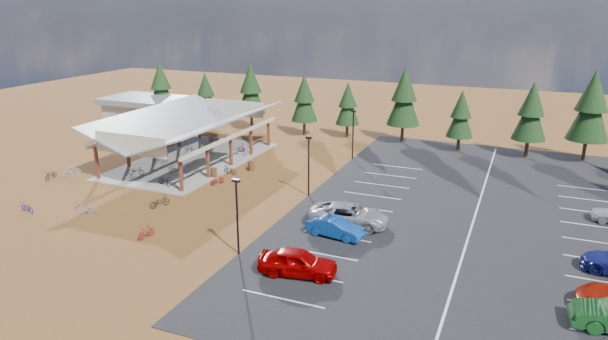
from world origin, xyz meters
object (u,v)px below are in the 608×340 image
(bike_10, at_px, (27,207))
(bike_15, at_px, (217,180))
(bike_7, at_px, (245,148))
(bike_5, at_px, (177,168))
(bike_2, at_px, (190,149))
(bike_13, at_px, (85,208))
(car_2, at_px, (349,215))
(bike_0, at_px, (136,171))
(bike_4, at_px, (165,181))
(bike_12, at_px, (159,201))
(bike_11, at_px, (146,232))
(car_0, at_px, (298,262))
(bike_pavilion, at_px, (190,125))
(bike_3, at_px, (215,138))
(car_1, at_px, (335,227))
(bike_6, at_px, (240,151))
(lamp_post_1, at_px, (309,162))
(bike_16, at_px, (230,170))
(lamp_post_2, at_px, (353,131))
(bike_1, at_px, (160,153))
(trash_bin_0, at_px, (214,173))
(outbuilding, at_px, (148,112))
(lamp_post_0, at_px, (237,211))
(bike_9, at_px, (71,170))
(bike_8, at_px, (51,175))

(bike_10, height_order, bike_15, bike_15)
(bike_7, bearing_deg, bike_5, 148.46)
(bike_2, bearing_deg, bike_13, -157.35)
(bike_15, height_order, car_2, car_2)
(bike_0, height_order, bike_4, bike_4)
(bike_10, xyz_separation_m, bike_13, (4.39, 1.51, 0.04))
(bike_13, bearing_deg, bike_12, 117.32)
(bike_11, bearing_deg, car_0, 7.95)
(bike_pavilion, relative_size, bike_10, 12.24)
(bike_3, height_order, bike_4, bike_3)
(bike_12, height_order, car_1, car_1)
(bike_2, relative_size, bike_7, 0.92)
(car_0, bearing_deg, bike_5, 43.94)
(bike_6, bearing_deg, car_1, -125.70)
(car_2, bearing_deg, lamp_post_1, 39.60)
(bike_pavilion, xyz_separation_m, car_1, (19.89, -12.03, -3.11))
(bike_3, distance_m, bike_16, 12.27)
(lamp_post_2, relative_size, bike_1, 2.80)
(bike_4, distance_m, car_0, 20.16)
(trash_bin_0, bearing_deg, bike_1, 159.26)
(trash_bin_0, bearing_deg, bike_3, 121.51)
(bike_10, xyz_separation_m, bike_15, (10.12, 11.52, 0.03))
(bike_10, relative_size, bike_15, 1.06)
(outbuilding, relative_size, car_0, 2.32)
(bike_pavilion, height_order, bike_16, bike_pavilion)
(bike_5, bearing_deg, bike_6, -33.51)
(bike_2, distance_m, bike_3, 4.86)
(bike_4, relative_size, car_2, 0.28)
(lamp_post_1, relative_size, bike_4, 3.19)
(bike_0, distance_m, car_2, 22.45)
(bike_0, bearing_deg, outbuilding, 16.95)
(bike_4, height_order, bike_15, bike_4)
(bike_pavilion, distance_m, bike_7, 6.80)
(lamp_post_0, bearing_deg, bike_11, -177.73)
(outbuilding, xyz_separation_m, car_2, (34.13, -20.79, -1.18))
(bike_pavilion, distance_m, car_1, 23.45)
(bike_7, relative_size, bike_9, 0.95)
(bike_1, height_order, car_1, car_1)
(bike_3, distance_m, bike_12, 20.50)
(bike_9, xyz_separation_m, bike_11, (15.63, -8.72, -0.06))
(bike_1, relative_size, car_2, 0.32)
(trash_bin_0, xyz_separation_m, bike_4, (-2.63, -3.91, 0.07))
(lamp_post_0, distance_m, bike_2, 25.89)
(trash_bin_0, height_order, car_2, car_2)
(lamp_post_0, xyz_separation_m, car_2, (5.13, 7.21, -2.13))
(lamp_post_1, relative_size, bike_8, 3.20)
(bike_12, bearing_deg, bike_15, -79.79)
(bike_8, height_order, bike_13, bike_13)
(bike_0, relative_size, bike_5, 0.91)
(bike_4, bearing_deg, bike_pavilion, 33.83)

